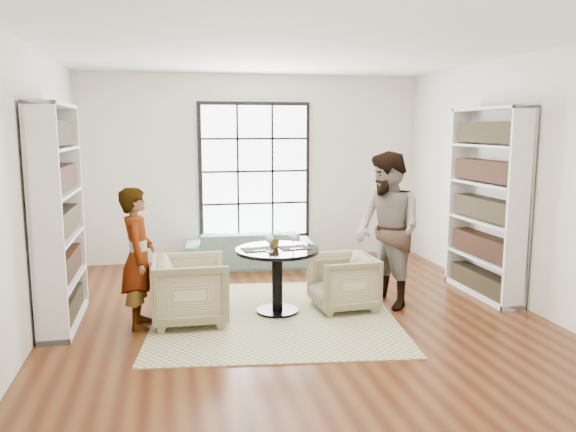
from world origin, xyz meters
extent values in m
plane|color=#563014|center=(0.00, 0.00, 0.00)|extent=(6.00, 6.00, 0.00)
plane|color=silver|center=(0.00, 3.00, 1.50)|extent=(5.50, 0.00, 5.50)
plane|color=silver|center=(-2.75, 0.00, 1.50)|extent=(0.00, 6.00, 6.00)
plane|color=silver|center=(2.75, 0.00, 1.50)|extent=(0.00, 6.00, 6.00)
plane|color=silver|center=(0.00, -3.00, 1.50)|extent=(5.50, 0.00, 5.50)
plane|color=white|center=(0.00, 0.00, 3.00)|extent=(6.00, 6.00, 0.00)
cube|color=black|center=(0.00, 2.98, 1.45)|extent=(1.82, 0.06, 2.22)
cube|color=white|center=(0.00, 2.94, 1.45)|extent=(1.70, 0.02, 2.10)
cube|color=beige|center=(-0.25, 0.03, 0.01)|extent=(3.03, 3.03, 0.01)
cylinder|color=black|center=(-0.19, 0.13, 0.02)|extent=(0.49, 0.49, 0.04)
cylinder|color=black|center=(-0.19, 0.13, 0.37)|extent=(0.12, 0.12, 0.69)
cylinder|color=black|center=(-0.19, 0.13, 0.75)|extent=(0.96, 0.96, 0.04)
imported|color=gray|center=(-0.18, 2.45, 0.28)|extent=(1.99, 0.91, 0.57)
imported|color=#C4AC8C|center=(-1.18, 0.02, 0.37)|extent=(0.82, 0.80, 0.74)
imported|color=#BEB588|center=(0.60, 0.12, 0.33)|extent=(0.75, 0.73, 0.66)
imported|color=gray|center=(-1.73, 0.02, 0.76)|extent=(0.38, 0.56, 1.52)
imported|color=gray|center=(1.15, 0.12, 0.93)|extent=(0.91, 1.05, 1.87)
cube|color=black|center=(-0.42, 0.13, 0.77)|extent=(0.37, 0.30, 0.01)
cube|color=black|center=(0.01, 0.13, 0.77)|extent=(0.37, 0.30, 0.01)
cylinder|color=silver|center=(-0.31, -0.03, 0.77)|extent=(0.08, 0.08, 0.01)
cylinder|color=silver|center=(-0.31, -0.03, 0.83)|extent=(0.01, 0.01, 0.12)
sphere|color=maroon|center=(-0.31, -0.03, 0.93)|extent=(0.09, 0.09, 0.09)
ellipsoid|color=white|center=(-0.31, -0.03, 0.93)|extent=(0.10, 0.10, 0.11)
cylinder|color=silver|center=(-0.02, 0.05, 0.77)|extent=(0.07, 0.07, 0.01)
cylinder|color=silver|center=(-0.02, 0.05, 0.83)|extent=(0.01, 0.01, 0.11)
sphere|color=maroon|center=(-0.02, 0.05, 0.91)|extent=(0.08, 0.08, 0.08)
ellipsoid|color=white|center=(-0.02, 0.05, 0.91)|extent=(0.09, 0.09, 0.10)
imported|color=gray|center=(-0.21, 0.19, 0.88)|extent=(0.23, 0.21, 0.22)
camera|label=1|loc=(-1.40, -6.07, 2.13)|focal=35.00mm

